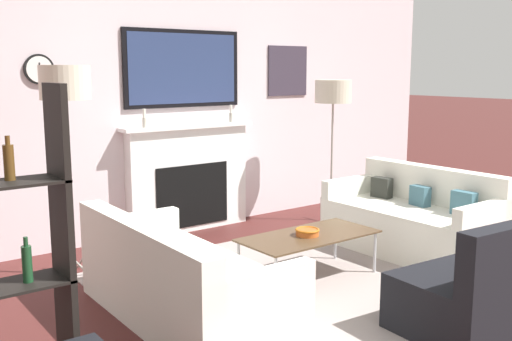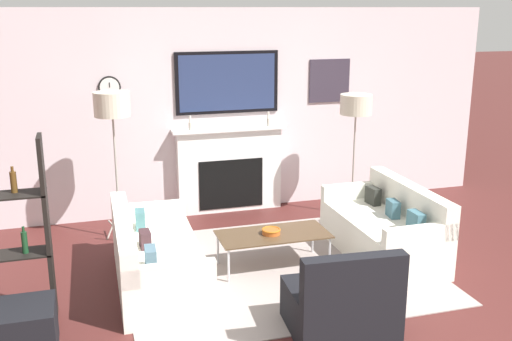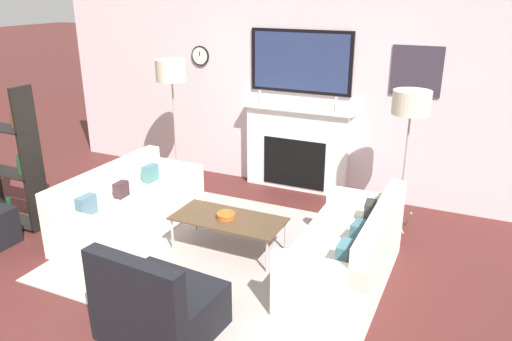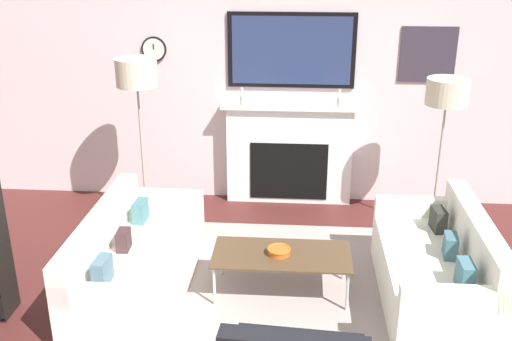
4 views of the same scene
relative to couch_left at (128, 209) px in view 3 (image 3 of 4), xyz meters
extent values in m
cube|color=silver|center=(1.28, 2.12, 1.09)|extent=(7.56, 0.07, 2.70)
cube|color=white|center=(1.28, 2.01, 0.29)|extent=(1.42, 0.16, 1.12)
cube|color=black|center=(1.28, 1.92, 0.13)|extent=(0.88, 0.01, 0.67)
cube|color=white|center=(1.28, 1.99, 0.87)|extent=(1.54, 0.22, 0.04)
cylinder|color=#B2AD9E|center=(0.75, 1.96, 0.94)|extent=(0.04, 0.04, 0.10)
cylinder|color=white|center=(0.75, 1.96, 1.04)|extent=(0.03, 0.03, 0.09)
cylinder|color=#B2AD9E|center=(1.82, 1.96, 0.94)|extent=(0.04, 0.04, 0.10)
cylinder|color=white|center=(1.82, 1.96, 1.04)|extent=(0.03, 0.03, 0.09)
cube|color=black|center=(1.28, 2.08, 1.48)|extent=(1.38, 0.04, 0.81)
cube|color=navy|center=(1.28, 2.06, 1.48)|extent=(1.29, 0.01, 0.73)
cylinder|color=black|center=(-0.23, 2.08, 1.47)|extent=(0.28, 0.02, 0.28)
cylinder|color=silver|center=(-0.23, 2.06, 1.47)|extent=(0.24, 0.00, 0.24)
cube|color=black|center=(-0.23, 2.06, 1.50)|extent=(0.01, 0.00, 0.06)
cube|color=#352D3B|center=(2.74, 2.08, 1.45)|extent=(0.59, 0.02, 0.59)
cube|color=gray|center=(1.28, 0.00, -0.26)|extent=(3.18, 2.68, 0.01)
cube|color=white|center=(0.04, 0.00, -0.06)|extent=(0.85, 1.84, 0.40)
cube|color=white|center=(-0.28, 0.01, 0.30)|extent=(0.19, 1.82, 0.32)
cube|color=white|center=(0.06, 0.86, 0.23)|extent=(0.82, 0.11, 0.18)
cube|color=white|center=(0.03, -0.86, 0.23)|extent=(0.82, 0.11, 0.18)
cube|color=#406D72|center=(-0.07, 0.54, 0.24)|extent=(0.11, 0.21, 0.20)
cube|color=#392428|center=(-0.08, 0.00, 0.23)|extent=(0.11, 0.18, 0.18)
cube|color=slate|center=(-0.09, -0.54, 0.24)|extent=(0.11, 0.22, 0.21)
cube|color=white|center=(2.53, 0.00, -0.04)|extent=(0.81, 1.63, 0.45)
cube|color=white|center=(2.85, 0.00, 0.36)|extent=(0.16, 1.63, 0.36)
cube|color=white|center=(2.53, -0.76, 0.27)|extent=(0.80, 0.10, 0.18)
cube|color=white|center=(2.53, 0.76, 0.27)|extent=(0.80, 0.10, 0.18)
cube|color=#3F6A78|center=(2.65, -0.48, 0.29)|extent=(0.10, 0.22, 0.22)
cube|color=#3B616F|center=(2.65, 0.00, 0.28)|extent=(0.12, 0.20, 0.19)
cube|color=#2C2E29|center=(2.65, 0.48, 0.29)|extent=(0.12, 0.21, 0.20)
cube|color=black|center=(1.41, -1.35, -0.07)|extent=(0.92, 0.79, 0.39)
cube|color=black|center=(1.39, -1.64, 0.34)|extent=(0.87, 0.20, 0.42)
cube|color=#4C3823|center=(1.27, 0.06, 0.11)|extent=(1.18, 0.56, 0.02)
cylinder|color=#B7B7BC|center=(0.72, -0.18, -0.08)|extent=(0.02, 0.02, 0.37)
cylinder|color=#B7B7BC|center=(1.82, -0.18, -0.08)|extent=(0.02, 0.02, 0.37)
cylinder|color=#B7B7BC|center=(0.72, 0.29, -0.08)|extent=(0.02, 0.02, 0.37)
cylinder|color=#B7B7BC|center=(1.82, 0.29, -0.08)|extent=(0.02, 0.02, 0.37)
cylinder|color=#C15822|center=(1.24, 0.05, 0.14)|extent=(0.19, 0.19, 0.05)
torus|color=#B85F16|center=(1.24, 0.05, 0.17)|extent=(0.20, 0.20, 0.02)
cylinder|color=#9E998E|center=(-0.14, 1.41, -0.13)|extent=(0.09, 0.23, 0.28)
cylinder|color=#9E998E|center=(-0.33, 1.45, -0.13)|extent=(0.17, 0.19, 0.28)
cylinder|color=#9E998E|center=(-0.27, 1.27, -0.13)|extent=(0.23, 0.07, 0.28)
cylinder|color=#9E998E|center=(-0.24, 1.37, 0.62)|extent=(0.02, 0.02, 1.22)
cylinder|color=beige|center=(-0.24, 1.37, 1.37)|extent=(0.41, 0.41, 0.28)
cylinder|color=#9E998E|center=(2.92, 1.41, -0.14)|extent=(0.09, 0.23, 0.26)
cylinder|color=#9E998E|center=(2.73, 1.45, -0.14)|extent=(0.17, 0.19, 0.26)
cylinder|color=#9E998E|center=(2.79, 1.27, -0.14)|extent=(0.23, 0.07, 0.26)
cylinder|color=#9E998E|center=(2.81, 1.37, 0.54)|extent=(0.02, 0.02, 1.12)
cylinder|color=beige|center=(2.81, 1.37, 1.23)|extent=(0.41, 0.41, 0.26)
cube|color=black|center=(-0.95, -0.41, 0.57)|extent=(0.04, 0.28, 1.67)
cube|color=black|center=(-1.33, -0.41, -0.24)|extent=(0.81, 0.28, 0.02)
cube|color=black|center=(-1.33, -0.41, 0.38)|extent=(0.81, 0.28, 0.01)
cube|color=black|center=(-1.33, -0.41, 0.91)|extent=(0.81, 0.28, 0.02)
cylinder|color=#194223|center=(-1.52, -0.36, -0.12)|extent=(0.06, 0.06, 0.23)
cylinder|color=#194223|center=(-1.52, -0.36, 0.02)|extent=(0.03, 0.03, 0.06)
cylinder|color=#194223|center=(-1.14, -0.42, 0.48)|extent=(0.05, 0.05, 0.19)
cylinder|color=#194223|center=(-1.14, -0.42, 0.60)|extent=(0.02, 0.02, 0.05)
cylinder|color=brown|center=(-1.18, -0.37, 1.01)|extent=(0.05, 0.05, 0.18)
cylinder|color=brown|center=(-1.18, -0.37, 1.12)|extent=(0.02, 0.02, 0.05)
ellipsoid|color=tan|center=(-1.49, -0.45, -0.14)|extent=(0.10, 0.10, 0.18)
camera|label=1|loc=(-2.00, -3.50, 1.48)|focal=42.00mm
camera|label=2|loc=(-0.60, -5.59, 2.43)|focal=42.00mm
camera|label=3|loc=(3.53, -4.10, 2.38)|focal=35.00mm
camera|label=4|loc=(1.38, -4.42, 2.65)|focal=42.00mm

